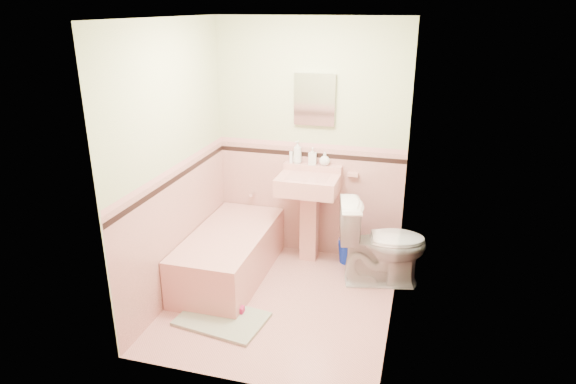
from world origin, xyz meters
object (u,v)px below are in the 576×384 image
(bathtub, at_px, (230,256))
(shoe, at_px, (236,309))
(sink, at_px, (308,219))
(bucket, at_px, (348,252))
(soap_bottle_mid, at_px, (312,156))
(toilet, at_px, (382,243))
(soap_bottle_right, at_px, (325,159))
(medicine_cabinet, at_px, (315,100))
(soap_bottle_left, at_px, (297,152))

(bathtub, bearing_deg, shoe, -64.21)
(sink, distance_m, bucket, 0.57)
(soap_bottle_mid, relative_size, toilet, 0.21)
(bathtub, distance_m, toilet, 1.52)
(bathtub, height_order, sink, sink)
(toilet, bearing_deg, sink, 61.18)
(bathtub, xyz_separation_m, sink, (0.68, 0.53, 0.26))
(soap_bottle_right, relative_size, toilet, 0.16)
(toilet, bearing_deg, medicine_cabinet, 48.50)
(sink, bearing_deg, toilet, -16.76)
(medicine_cabinet, relative_size, shoe, 3.74)
(toilet, bearing_deg, soap_bottle_right, 46.00)
(toilet, distance_m, bucket, 0.58)
(bucket, xyz_separation_m, shoe, (-0.80, -1.25, -0.06))
(toilet, bearing_deg, soap_bottle_mid, 50.36)
(medicine_cabinet, bearing_deg, sink, -90.00)
(bathtub, distance_m, soap_bottle_mid, 1.33)
(sink, distance_m, soap_bottle_mid, 0.66)
(soap_bottle_left, relative_size, shoe, 1.72)
(bathtub, distance_m, sink, 0.90)
(toilet, bearing_deg, soap_bottle_left, 54.42)
(sink, height_order, medicine_cabinet, medicine_cabinet)
(medicine_cabinet, relative_size, bucket, 2.28)
(soap_bottle_left, xyz_separation_m, shoe, (-0.21, -1.35, -1.09))
(soap_bottle_right, xyz_separation_m, toilet, (0.67, -0.42, -0.67))
(medicine_cabinet, distance_m, soap_bottle_left, 0.58)
(bathtub, bearing_deg, soap_bottle_right, 41.46)
(sink, height_order, bucket, sink)
(soap_bottle_left, xyz_separation_m, soap_bottle_right, (0.29, 0.00, -0.05))
(medicine_cabinet, bearing_deg, soap_bottle_left, -169.86)
(bathtub, xyz_separation_m, soap_bottle_mid, (0.67, 0.71, 0.89))
(soap_bottle_right, bearing_deg, toilet, -31.94)
(soap_bottle_right, xyz_separation_m, bucket, (0.30, -0.10, -0.99))
(sink, xyz_separation_m, soap_bottle_left, (-0.17, 0.18, 0.67))
(medicine_cabinet, xyz_separation_m, soap_bottle_left, (-0.17, -0.03, -0.55))
(soap_bottle_mid, distance_m, shoe, 1.75)
(sink, bearing_deg, bucket, 10.81)
(soap_bottle_mid, bearing_deg, bathtub, -133.48)
(sink, xyz_separation_m, shoe, (-0.37, -1.17, -0.42))
(bucket, relative_size, shoe, 1.64)
(shoe, bearing_deg, soap_bottle_mid, 75.42)
(soap_bottle_mid, xyz_separation_m, shoe, (-0.37, -1.35, -1.06))
(sink, xyz_separation_m, soap_bottle_right, (0.12, 0.18, 0.62))
(soap_bottle_left, bearing_deg, toilet, -23.52)
(toilet, relative_size, bucket, 3.74)
(sink, distance_m, shoe, 1.30)
(bathtub, bearing_deg, soap_bottle_left, 54.19)
(bathtub, height_order, soap_bottle_mid, soap_bottle_mid)
(soap_bottle_right, distance_m, bucket, 1.04)
(sink, bearing_deg, shoe, -107.75)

